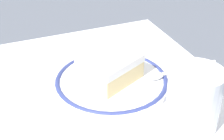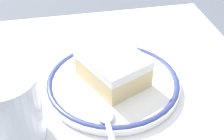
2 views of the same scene
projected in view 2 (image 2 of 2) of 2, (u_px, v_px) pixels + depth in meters
ground_plane at (110, 77)px, 0.51m from camera, size 2.40×2.40×0.00m
placemat at (110, 76)px, 0.51m from camera, size 0.46×0.44×0.00m
plate at (112, 83)px, 0.48m from camera, size 0.20×0.20×0.01m
cake_slice at (113, 67)px, 0.47m from camera, size 0.11×0.12×0.05m
spoon at (110, 133)px, 0.39m from camera, size 0.02×0.15×0.01m
cup at (10, 112)px, 0.39m from camera, size 0.08×0.08×0.09m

